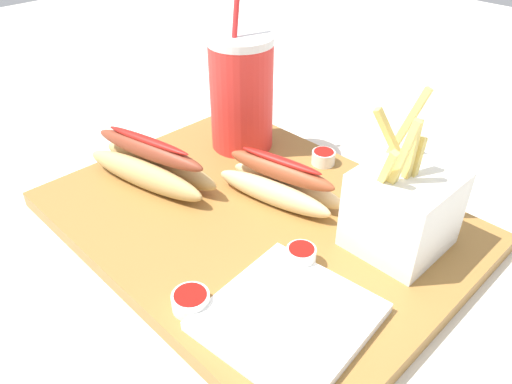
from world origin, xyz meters
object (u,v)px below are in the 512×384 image
(soda_cup, at_px, (241,93))
(hot_dog_1, at_px, (151,165))
(ketchup_cup_2, at_px, (301,256))
(napkin_stack, at_px, (289,317))
(ketchup_cup_1, at_px, (323,157))
(hot_dog_2, at_px, (280,183))
(ketchup_cup_3, at_px, (191,300))
(fries_basket, at_px, (403,208))

(soda_cup, relative_size, hot_dog_1, 1.22)
(ketchup_cup_2, bearing_deg, napkin_stack, 123.10)
(hot_dog_1, height_order, ketchup_cup_1, hot_dog_1)
(hot_dog_2, height_order, ketchup_cup_1, hot_dog_2)
(soda_cup, bearing_deg, napkin_stack, 144.09)
(hot_dog_1, height_order, hot_dog_2, hot_dog_1)
(napkin_stack, bearing_deg, hot_dog_1, -9.23)
(hot_dog_1, distance_m, ketchup_cup_3, 0.22)
(ketchup_cup_1, xyz_separation_m, napkin_stack, (-0.15, 0.23, -0.01))
(hot_dog_1, bearing_deg, soda_cup, -93.18)
(hot_dog_1, xyz_separation_m, ketchup_cup_1, (-0.12, -0.19, -0.01))
(ketchup_cup_1, height_order, ketchup_cup_3, ketchup_cup_1)
(hot_dog_1, height_order, ketchup_cup_2, hot_dog_1)
(soda_cup, relative_size, hot_dog_2, 1.45)
(ketchup_cup_1, bearing_deg, fries_basket, 155.76)
(ketchup_cup_1, bearing_deg, ketchup_cup_3, 105.12)
(ketchup_cup_3, distance_m, napkin_stack, 0.09)
(ketchup_cup_1, distance_m, ketchup_cup_2, 0.20)
(ketchup_cup_3, bearing_deg, ketchup_cup_2, -106.00)
(ketchup_cup_2, height_order, napkin_stack, ketchup_cup_2)
(ketchup_cup_1, bearing_deg, napkin_stack, 122.88)
(hot_dog_1, height_order, ketchup_cup_3, hot_dog_1)
(fries_basket, bearing_deg, napkin_stack, 87.12)
(fries_basket, distance_m, ketchup_cup_3, 0.23)
(soda_cup, height_order, ketchup_cup_1, soda_cup)
(soda_cup, bearing_deg, ketchup_cup_1, -160.24)
(soda_cup, height_order, ketchup_cup_2, soda_cup)
(ketchup_cup_1, relative_size, napkin_stack, 0.22)
(ketchup_cup_2, bearing_deg, ketchup_cup_1, -57.20)
(soda_cup, relative_size, ketchup_cup_3, 6.53)
(ketchup_cup_2, xyz_separation_m, napkin_stack, (-0.04, 0.06, -0.01))
(fries_basket, relative_size, napkin_stack, 1.18)
(hot_dog_1, bearing_deg, hot_dog_2, -148.10)
(hot_dog_1, bearing_deg, fries_basket, -157.40)
(hot_dog_2, relative_size, napkin_stack, 1.15)
(soda_cup, distance_m, hot_dog_2, 0.15)
(fries_basket, xyz_separation_m, napkin_stack, (0.01, 0.16, -0.04))
(hot_dog_2, bearing_deg, fries_basket, -167.86)
(ketchup_cup_2, xyz_separation_m, ketchup_cup_3, (0.03, 0.11, -0.00))
(hot_dog_2, bearing_deg, napkin_stack, 135.73)
(soda_cup, bearing_deg, fries_basket, 173.66)
(hot_dog_1, distance_m, napkin_stack, 0.28)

